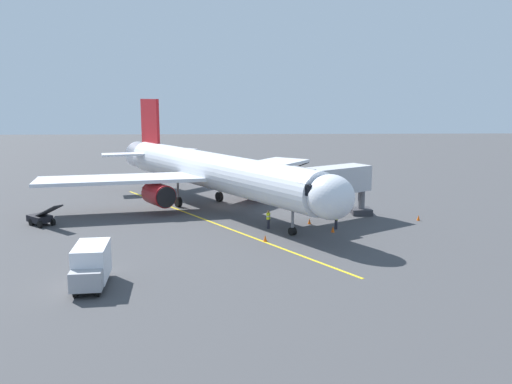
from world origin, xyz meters
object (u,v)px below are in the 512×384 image
at_px(ground_crew_wing_walker, 268,219).
at_px(safety_cone_nose_right, 333,229).
at_px(belt_loader_rear_apron, 41,218).
at_px(safety_cone_wing_port, 418,218).
at_px(box_truck_starboard_side, 91,265).
at_px(safety_cone_wing_starboard, 265,238).
at_px(safety_cone_nose_left, 309,221).
at_px(airplane, 211,171).
at_px(tug_near_nose, 317,197).
at_px(ground_crew_marshaller, 336,219).
at_px(belt_loader_portside, 288,172).
at_px(jet_bridge, 320,183).

height_order(ground_crew_wing_walker, safety_cone_nose_right, ground_crew_wing_walker).
height_order(belt_loader_rear_apron, safety_cone_wing_port, belt_loader_rear_apron).
bearing_deg(box_truck_starboard_side, safety_cone_wing_starboard, -138.37).
distance_m(safety_cone_nose_left, safety_cone_wing_port, 10.81).
xyz_separation_m(airplane, safety_cone_nose_right, (-11.23, 10.64, -3.73)).
relative_size(tug_near_nose, safety_cone_nose_right, 4.78).
xyz_separation_m(belt_loader_rear_apron, safety_cone_nose_right, (-26.75, 3.49, -0.44)).
bearing_deg(safety_cone_nose_left, ground_crew_marshaller, 137.13).
bearing_deg(belt_loader_portside, box_truck_starboard_side, 69.96).
relative_size(airplane, box_truck_starboard_side, 7.47).
bearing_deg(airplane, belt_loader_portside, -114.77).
xyz_separation_m(safety_cone_nose_left, safety_cone_wing_starboard, (4.48, 5.99, 0.00)).
height_order(ground_crew_wing_walker, safety_cone_wing_port, ground_crew_wing_walker).
height_order(box_truck_starboard_side, safety_cone_nose_left, box_truck_starboard_side).
bearing_deg(tug_near_nose, jet_bridge, 83.35).
relative_size(box_truck_starboard_side, safety_cone_nose_right, 8.67).
xyz_separation_m(ground_crew_marshaller, box_truck_starboard_side, (18.21, 14.27, 0.50)).
bearing_deg(belt_loader_portside, ground_crew_wing_walker, 81.41).
relative_size(ground_crew_marshaller, belt_loader_portside, 0.38).
xyz_separation_m(box_truck_starboard_side, safety_cone_wing_starboard, (-11.57, -10.28, -1.11)).
relative_size(belt_loader_portside, safety_cone_wing_port, 8.18).
xyz_separation_m(tug_near_nose, belt_loader_portside, (1.37, -19.92, 0.01)).
bearing_deg(jet_bridge, box_truck_starboard_side, 45.17).
xyz_separation_m(jet_bridge, safety_cone_nose_right, (-0.57, 4.13, -3.49)).
height_order(ground_crew_wing_walker, belt_loader_rear_apron, belt_loader_rear_apron).
bearing_deg(box_truck_starboard_side, safety_cone_wing_port, -147.11).
relative_size(safety_cone_nose_left, safety_cone_wing_starboard, 1.00).
distance_m(safety_cone_nose_right, safety_cone_wing_port, 10.00).
xyz_separation_m(box_truck_starboard_side, safety_cone_nose_right, (-17.73, -13.13, -1.11)).
xyz_separation_m(jet_bridge, box_truck_starboard_side, (17.16, 17.26, -2.38)).
bearing_deg(safety_cone_wing_port, tug_near_nose, -46.12).
bearing_deg(box_truck_starboard_side, ground_crew_wing_walker, -129.56).
bearing_deg(ground_crew_marshaller, belt_loader_rear_apron, -4.94).
bearing_deg(airplane, ground_crew_marshaller, 140.95).
distance_m(box_truck_starboard_side, belt_loader_rear_apron, 18.93).
height_order(tug_near_nose, safety_cone_wing_port, tug_near_nose).
bearing_deg(airplane, safety_cone_wing_port, 162.41).
distance_m(ground_crew_wing_walker, tug_near_nose, 13.17).
distance_m(jet_bridge, tug_near_nose, 9.57).
bearing_deg(safety_cone_nose_left, safety_cone_wing_port, -174.37).
relative_size(box_truck_starboard_side, safety_cone_wing_starboard, 8.67).
bearing_deg(airplane, box_truck_starboard_side, 74.71).
xyz_separation_m(belt_loader_portside, safety_cone_wing_starboard, (5.28, 35.91, -0.44)).
bearing_deg(ground_crew_wing_walker, belt_loader_portside, -98.59).
bearing_deg(box_truck_starboard_side, airplane, -105.29).
bearing_deg(airplane, belt_loader_rear_apron, 24.73).
distance_m(airplane, ground_crew_wing_walker, 11.16).
height_order(safety_cone_nose_right, safety_cone_wing_starboard, same).
bearing_deg(safety_cone_wing_port, safety_cone_wing_starboard, 24.84).
bearing_deg(tug_near_nose, box_truck_starboard_side, 55.27).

